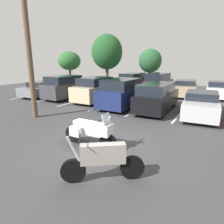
% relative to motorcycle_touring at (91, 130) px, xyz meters
% --- Properties ---
extents(ground, '(44.00, 44.00, 0.10)m').
position_rel_motorcycle_touring_xyz_m(ground, '(0.15, 0.28, -0.70)').
color(ground, '#38383A').
extents(motorcycle_touring, '(2.30, 0.90, 1.39)m').
position_rel_motorcycle_touring_xyz_m(motorcycle_touring, '(0.00, 0.00, 0.00)').
color(motorcycle_touring, black).
rests_on(motorcycle_touring, ground).
extents(motorcycle_second, '(1.90, 1.42, 1.32)m').
position_rel_motorcycle_touring_xyz_m(motorcycle_second, '(1.53, -1.64, -0.04)').
color(motorcycle_second, black).
rests_on(motorcycle_second, ground).
extents(parking_stripes, '(21.63, 5.13, 0.01)m').
position_rel_motorcycle_touring_xyz_m(parking_stripes, '(-0.69, 6.94, -0.65)').
color(parking_stripes, silver).
rests_on(parking_stripes, ground).
extents(car_grey, '(2.20, 4.85, 1.34)m').
position_rel_motorcycle_touring_xyz_m(car_grey, '(-10.28, 7.13, 0.02)').
color(car_grey, slate).
rests_on(car_grey, ground).
extents(car_charcoal, '(2.07, 4.42, 1.96)m').
position_rel_motorcycle_touring_xyz_m(car_charcoal, '(-7.53, 7.04, 0.32)').
color(car_charcoal, '#38383D').
rests_on(car_charcoal, ground).
extents(car_champagne, '(1.95, 4.28, 1.91)m').
position_rel_motorcycle_touring_xyz_m(car_champagne, '(-4.66, 7.23, 0.30)').
color(car_champagne, '#C1B289').
rests_on(car_champagne, ground).
extents(car_navy, '(1.95, 4.86, 1.98)m').
position_rel_motorcycle_touring_xyz_m(car_navy, '(-1.92, 6.69, 0.31)').
color(car_navy, navy).
rests_on(car_navy, ground).
extents(car_black, '(1.87, 4.87, 1.80)m').
position_rel_motorcycle_touring_xyz_m(car_black, '(0.48, 6.69, 0.25)').
color(car_black, black).
rests_on(car_black, ground).
extents(car_silver, '(2.13, 4.86, 1.46)m').
position_rel_motorcycle_touring_xyz_m(car_silver, '(3.10, 6.70, 0.06)').
color(car_silver, '#B7B7BC').
rests_on(car_silver, ground).
extents(car_far_green, '(2.18, 4.44, 1.92)m').
position_rel_motorcycle_touring_xyz_m(car_far_green, '(-4.28, 13.73, 0.30)').
color(car_far_green, '#235638').
rests_on(car_far_green, ground).
extents(car_far_maroon, '(1.86, 4.88, 1.98)m').
position_rel_motorcycle_touring_xyz_m(car_far_maroon, '(-1.59, 13.84, 0.34)').
color(car_far_maroon, maroon).
rests_on(car_far_maroon, ground).
extents(car_far_tan, '(2.21, 5.03, 1.46)m').
position_rel_motorcycle_touring_xyz_m(car_far_tan, '(1.10, 13.57, 0.06)').
color(car_far_tan, tan).
rests_on(car_far_tan, ground).
extents(car_far_white, '(1.94, 4.40, 1.46)m').
position_rel_motorcycle_touring_xyz_m(car_far_white, '(3.79, 13.88, 0.05)').
color(car_far_white, white).
rests_on(car_far_white, ground).
extents(utility_pole, '(0.50, 1.78, 9.47)m').
position_rel_motorcycle_touring_xyz_m(utility_pole, '(-5.15, 1.72, 4.21)').
color(utility_pole, brown).
rests_on(utility_pole, ground).
extents(tree_far_left, '(3.09, 3.09, 4.77)m').
position_rel_motorcycle_touring_xyz_m(tree_far_left, '(-5.05, 21.27, 2.49)').
color(tree_far_left, '#4C3823').
rests_on(tree_far_left, ground).
extents(tree_rear, '(3.63, 3.63, 4.66)m').
position_rel_motorcycle_touring_xyz_m(tree_rear, '(-18.37, 19.97, 2.49)').
color(tree_rear, '#4C3823').
rests_on(tree_rear, ground).
extents(tree_far_right, '(4.02, 4.02, 6.51)m').
position_rel_motorcycle_touring_xyz_m(tree_far_right, '(-9.64, 17.37, 3.61)').
color(tree_far_right, '#4C3823').
rests_on(tree_far_right, ground).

